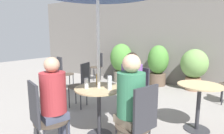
# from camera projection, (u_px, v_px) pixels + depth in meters

# --- Properties ---
(ground_plane) EXTENTS (20.00, 20.00, 0.00)m
(ground_plane) POSITION_uv_depth(u_px,v_px,m) (96.00, 133.00, 2.71)
(ground_plane) COLOR gray
(storefront_wall) EXTENTS (10.00, 0.06, 3.00)m
(storefront_wall) POSITION_uv_depth(u_px,v_px,m) (159.00, 38.00, 5.69)
(storefront_wall) COLOR slate
(storefront_wall) RESTS_ON ground_plane
(cafe_table_near) EXTENTS (0.71, 0.71, 0.75)m
(cafe_table_near) POSITION_uv_depth(u_px,v_px,m) (99.00, 100.00, 2.57)
(cafe_table_near) COLOR #2D2D33
(cafe_table_near) RESTS_ON ground_plane
(cafe_table_far) EXTENTS (0.67, 0.67, 0.75)m
(cafe_table_far) POSITION_uv_depth(u_px,v_px,m) (199.00, 97.00, 2.75)
(cafe_table_far) COLOR #2D2D33
(cafe_table_far) RESTS_ON ground_plane
(bistro_chair_0) EXTENTS (0.46, 0.47, 0.96)m
(bistro_chair_0) POSITION_uv_depth(u_px,v_px,m) (42.00, 114.00, 2.07)
(bistro_chair_0) COLOR #42382D
(bistro_chair_0) RESTS_ON ground_plane
(bistro_chair_1) EXTENTS (0.47, 0.46, 0.96)m
(bistro_chair_1) POSITION_uv_depth(u_px,v_px,m) (139.00, 119.00, 1.94)
(bistro_chair_1) COLOR #42382D
(bistro_chair_1) RESTS_ON ground_plane
(bistro_chair_2) EXTENTS (0.46, 0.47, 0.96)m
(bistro_chair_2) POSITION_uv_depth(u_px,v_px,m) (137.00, 90.00, 3.06)
(bistro_chair_2) COLOR #42382D
(bistro_chair_2) RESTS_ON ground_plane
(bistro_chair_4) EXTENTS (0.45, 0.42, 0.96)m
(bistro_chair_4) POSITION_uv_depth(u_px,v_px,m) (82.00, 81.00, 3.68)
(bistro_chair_4) COLOR #42382D
(bistro_chair_4) RESTS_ON ground_plane
(bistro_chair_5) EXTENTS (0.47, 0.48, 0.96)m
(bistro_chair_5) POSITION_uv_depth(u_px,v_px,m) (98.00, 64.00, 6.32)
(bistro_chair_5) COLOR #42382D
(bistro_chair_5) RESTS_ON ground_plane
(bistro_chair_6) EXTENTS (0.46, 0.47, 0.96)m
(bistro_chair_6) POSITION_uv_depth(u_px,v_px,m) (63.00, 71.00, 4.95)
(bistro_chair_6) COLOR #42382D
(bistro_chair_6) RESTS_ON ground_plane
(seated_person_0) EXTENTS (0.36, 0.37, 1.24)m
(seated_person_0) POSITION_uv_depth(u_px,v_px,m) (55.00, 97.00, 2.14)
(seated_person_0) COLOR #42475B
(seated_person_0) RESTS_ON ground_plane
(seated_person_1) EXTENTS (0.39, 0.38, 1.29)m
(seated_person_1) POSITION_uv_depth(u_px,v_px,m) (130.00, 99.00, 2.03)
(seated_person_1) COLOR gray
(seated_person_1) RESTS_ON ground_plane
(seated_person_2) EXTENTS (0.41, 0.43, 1.24)m
(seated_person_2) POSITION_uv_depth(u_px,v_px,m) (131.00, 82.00, 2.93)
(seated_person_2) COLOR #2D2D33
(seated_person_2) RESTS_ON ground_plane
(beer_glass_0) EXTENTS (0.06, 0.06, 0.19)m
(beer_glass_0) POSITION_uv_depth(u_px,v_px,m) (110.00, 83.00, 2.44)
(beer_glass_0) COLOR silver
(beer_glass_0) RESTS_ON cafe_table_near
(beer_glass_1) EXTENTS (0.06, 0.06, 0.17)m
(beer_glass_1) POSITION_uv_depth(u_px,v_px,m) (98.00, 79.00, 2.70)
(beer_glass_1) COLOR #B28433
(beer_glass_1) RESTS_ON cafe_table_near
(beer_glass_2) EXTENTS (0.06, 0.06, 0.15)m
(beer_glass_2) POSITION_uv_depth(u_px,v_px,m) (86.00, 83.00, 2.48)
(beer_glass_2) COLOR silver
(beer_glass_2) RESTS_ON cafe_table_near
(potted_plant_0) EXTENTS (0.75, 0.75, 1.30)m
(potted_plant_0) POSITION_uv_depth(u_px,v_px,m) (121.00, 61.00, 5.96)
(potted_plant_0) COLOR slate
(potted_plant_0) RESTS_ON ground_plane
(potted_plant_1) EXTENTS (0.64, 0.64, 1.27)m
(potted_plant_1) POSITION_uv_depth(u_px,v_px,m) (158.00, 64.00, 5.49)
(potted_plant_1) COLOR brown
(potted_plant_1) RESTS_ON ground_plane
(potted_plant_2) EXTENTS (0.74, 0.74, 1.18)m
(potted_plant_2) POSITION_uv_depth(u_px,v_px,m) (194.00, 66.00, 4.95)
(potted_plant_2) COLOR #93664C
(potted_plant_2) RESTS_ON ground_plane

